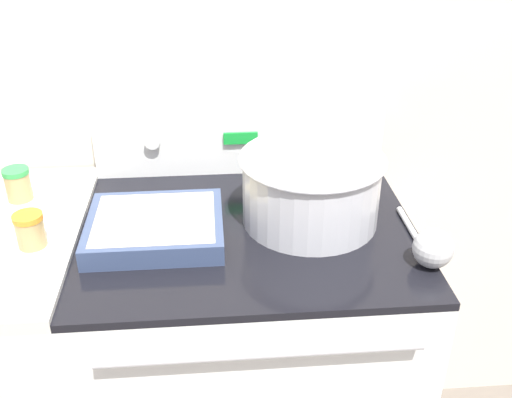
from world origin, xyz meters
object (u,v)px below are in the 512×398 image
(mixing_bowl, at_px, (311,185))
(spice_jar_orange_cap, at_px, (30,230))
(spice_jar_green_cap, at_px, (18,184))
(ladle, at_px, (432,247))
(casserole_dish, at_px, (155,226))

(mixing_bowl, xyz_separation_m, spice_jar_orange_cap, (-0.62, -0.08, -0.04))
(spice_jar_green_cap, bearing_deg, ladle, -19.94)
(casserole_dish, bearing_deg, spice_jar_orange_cap, -172.62)
(casserole_dish, xyz_separation_m, ladle, (0.58, -0.15, 0.01))
(casserole_dish, relative_size, spice_jar_green_cap, 3.66)
(mixing_bowl, relative_size, ladle, 1.25)
(mixing_bowl, bearing_deg, casserole_dish, -173.10)
(mixing_bowl, bearing_deg, ladle, -41.42)
(ladle, height_order, spice_jar_orange_cap, spice_jar_orange_cap)
(mixing_bowl, height_order, casserole_dish, mixing_bowl)
(mixing_bowl, distance_m, spice_jar_green_cap, 0.71)
(ladle, xyz_separation_m, spice_jar_orange_cap, (-0.84, 0.12, 0.01))
(ladle, distance_m, spice_jar_orange_cap, 0.85)
(mixing_bowl, relative_size, spice_jar_orange_cap, 4.31)
(mixing_bowl, relative_size, casserole_dish, 1.11)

